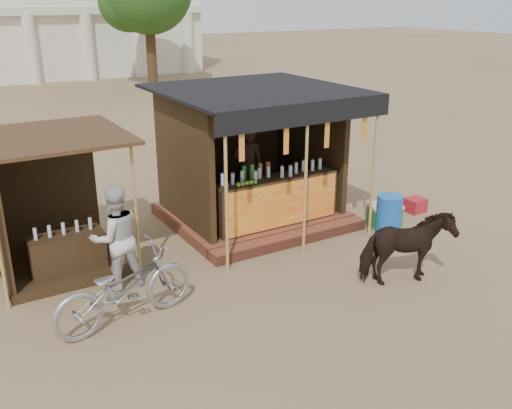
{
  "coord_description": "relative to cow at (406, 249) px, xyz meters",
  "views": [
    {
      "loc": [
        -4.71,
        -6.29,
        4.48
      ],
      "look_at": [
        0.0,
        1.6,
        1.1
      ],
      "focal_mm": 40.0,
      "sensor_mm": 36.0,
      "label": 1
    }
  ],
  "objects": [
    {
      "name": "ground",
      "position": [
        -1.7,
        0.32,
        -0.62
      ],
      "size": [
        120.0,
        120.0,
        0.0
      ],
      "primitive_type": "plane",
      "color": "#846B4C",
      "rests_on": "ground"
    },
    {
      "name": "main_stall",
      "position": [
        -0.7,
        3.68,
        0.4
      ],
      "size": [
        3.6,
        3.61,
        2.78
      ],
      "color": "brown",
      "rests_on": "ground"
    },
    {
      "name": "secondary_stall",
      "position": [
        -4.86,
        3.55,
        0.23
      ],
      "size": [
        2.4,
        2.4,
        2.38
      ],
      "color": "#322312",
      "rests_on": "ground"
    },
    {
      "name": "cow",
      "position": [
        0.0,
        0.0,
        0.0
      ],
      "size": [
        1.6,
        1.04,
        1.25
      ],
      "primitive_type": "imported",
      "rotation": [
        0.0,
        0.0,
        1.31
      ],
      "color": "black",
      "rests_on": "ground"
    },
    {
      "name": "motorbike",
      "position": [
        -4.33,
        1.18,
        -0.06
      ],
      "size": [
        2.23,
        1.06,
        1.13
      ],
      "primitive_type": "imported",
      "rotation": [
        0.0,
        0.0,
        1.72
      ],
      "color": "#9B9AA3",
      "rests_on": "ground"
    },
    {
      "name": "bystander",
      "position": [
        -4.06,
        2.3,
        0.24
      ],
      "size": [
        0.85,
        0.67,
        1.72
      ],
      "primitive_type": "imported",
      "rotation": [
        0.0,
        0.0,
        3.16
      ],
      "color": "beige",
      "rests_on": "ground"
    },
    {
      "name": "blue_barrel",
      "position": [
        1.31,
        1.77,
        -0.24
      ],
      "size": [
        0.67,
        0.67,
        0.76
      ],
      "primitive_type": "cylinder",
      "rotation": [
        0.0,
        0.0,
        -0.42
      ],
      "color": "#1758AE",
      "rests_on": "ground"
    },
    {
      "name": "red_crate",
      "position": [
        2.61,
        2.32,
        -0.47
      ],
      "size": [
        0.41,
        0.4,
        0.3
      ],
      "primitive_type": "cube",
      "rotation": [
        0.0,
        0.0,
        0.04
      ],
      "color": "maroon",
      "rests_on": "ground"
    },
    {
      "name": "cooler",
      "position": [
        1.48,
        2.06,
        -0.39
      ],
      "size": [
        0.75,
        0.62,
        0.46
      ],
      "color": "#1B7A2B",
      "rests_on": "ground"
    }
  ]
}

